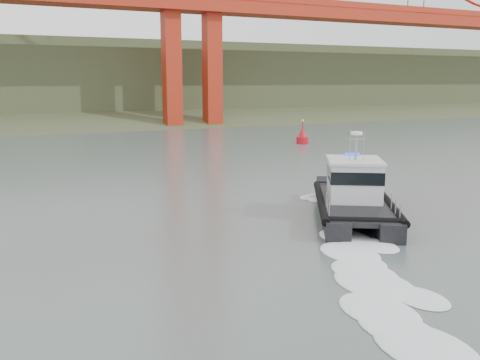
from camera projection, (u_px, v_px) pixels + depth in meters
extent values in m
plane|color=#45524F|center=(308.00, 266.00, 25.18)|extent=(400.00, 400.00, 0.00)
cube|color=#343F24|center=(61.00, 124.00, 106.99)|extent=(500.00, 44.72, 16.25)
cube|color=#343F24|center=(44.00, 91.00, 130.79)|extent=(500.00, 70.00, 18.00)
cube|color=#343F24|center=(34.00, 72.00, 152.10)|extent=(500.00, 60.00, 16.00)
cube|color=black|center=(331.00, 210.00, 34.23)|extent=(7.15, 10.72, 1.27)
cube|color=black|center=(377.00, 211.00, 33.96)|extent=(7.15, 10.72, 1.27)
cube|color=black|center=(355.00, 205.00, 33.49)|extent=(8.79, 10.82, 0.26)
cube|color=silver|center=(354.00, 180.00, 34.28)|extent=(4.68, 4.90, 2.44)
cube|color=black|center=(354.00, 174.00, 34.20)|extent=(4.77, 4.99, 0.79)
cube|color=silver|center=(355.00, 160.00, 34.04)|extent=(4.97, 5.19, 0.17)
cylinder|color=gray|center=(356.00, 147.00, 33.57)|extent=(0.17, 0.17, 1.91)
cylinder|color=white|center=(356.00, 133.00, 33.40)|extent=(0.74, 0.74, 0.19)
cylinder|color=#B30C19|center=(302.00, 141.00, 74.01)|extent=(1.70, 1.70, 1.13)
cone|color=#B30C19|center=(303.00, 133.00, 73.80)|extent=(1.32, 1.32, 1.70)
cylinder|color=#B30C19|center=(303.00, 125.00, 73.60)|extent=(0.15, 0.15, 0.94)
sphere|color=#E5D87F|center=(303.00, 121.00, 73.49)|extent=(0.28, 0.28, 0.28)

